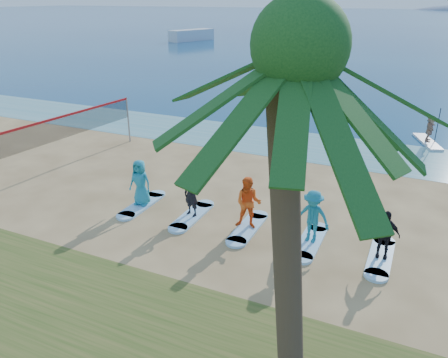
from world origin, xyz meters
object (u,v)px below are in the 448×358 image
at_px(boat_offshore_a, 192,41).
at_px(student_0, 140,182).
at_px(student_3, 312,216).
at_px(paddleboard, 427,142).
at_px(volleyball_net, 62,128).
at_px(palm_tree, 300,50).
at_px(surfboard_3, 310,242).
at_px(surfboard_1, 192,216).
at_px(surfboard_4, 380,257).
at_px(surfboard_2, 248,228).
at_px(surfboard_0, 142,205).
at_px(student_2, 248,203).
at_px(student_1, 191,194).
at_px(paddleboarder, 430,128).
at_px(student_4, 384,234).

relative_size(boat_offshore_a, student_0, 5.03).
bearing_deg(student_3, paddleboard, 82.72).
bearing_deg(student_0, volleyball_net, 156.47).
distance_m(palm_tree, surfboard_3, 9.04).
xyz_separation_m(surfboard_3, student_3, (0.00, 0.00, 0.94)).
relative_size(surfboard_1, surfboard_4, 1.00).
bearing_deg(surfboard_1, surfboard_2, 0.00).
bearing_deg(surfboard_0, student_2, 0.00).
bearing_deg(student_2, surfboard_4, -11.08).
bearing_deg(student_1, paddleboarder, 73.79).
bearing_deg(student_2, paddleboard, 56.61).
distance_m(volleyball_net, student_0, 6.16).
bearing_deg(boat_offshore_a, surfboard_2, -40.46).
bearing_deg(surfboard_2, student_4, 0.00).
relative_size(palm_tree, paddleboarder, 5.55).
bearing_deg(surfboard_3, volleyball_net, 170.43).
xyz_separation_m(palm_tree, paddleboard, (2.38, 19.22, -6.73)).
bearing_deg(palm_tree, student_1, 131.58).
xyz_separation_m(surfboard_1, surfboard_2, (2.22, 0.00, 0.00)).
bearing_deg(surfboard_0, surfboard_2, 0.00).
bearing_deg(palm_tree, surfboard_0, 141.56).
relative_size(paddleboard, surfboard_3, 1.36).
xyz_separation_m(volleyball_net, surfboard_1, (7.94, -2.09, -1.86)).
distance_m(volleyball_net, surfboard_4, 14.86).
xyz_separation_m(paddleboard, surfboard_2, (-5.45, -13.27, -0.01)).
bearing_deg(boat_offshore_a, student_4, -37.44).
height_order(boat_offshore_a, student_2, student_2).
bearing_deg(volleyball_net, surfboard_0, -20.04).
height_order(palm_tree, surfboard_4, palm_tree).
distance_m(volleyball_net, surfboard_3, 12.69).
height_order(paddleboard, paddleboarder, paddleboarder).
distance_m(boat_offshore_a, surfboard_3, 71.66).
distance_m(surfboard_1, student_4, 6.71).
height_order(surfboard_0, student_4, student_4).
height_order(paddleboarder, student_2, student_2).
distance_m(surfboard_1, student_2, 2.42).
bearing_deg(student_4, surfboard_1, 177.06).
bearing_deg(surfboard_2, student_0, 180.00).
relative_size(student_0, student_1, 1.06).
distance_m(surfboard_0, surfboard_4, 8.88).
relative_size(student_1, surfboard_4, 0.77).
bearing_deg(paddleboarder, surfboard_2, 159.45).
distance_m(palm_tree, student_1, 9.88).
bearing_deg(student_1, surfboard_3, 13.80).
distance_m(boat_offshore_a, student_2, 70.53).
bearing_deg(surfboard_1, surfboard_0, 180.00).
height_order(volleyball_net, surfboard_3, volleyball_net).
bearing_deg(surfboard_4, volleyball_net, 171.86).
relative_size(paddleboarder, surfboard_0, 0.66).
xyz_separation_m(volleyball_net, palm_tree, (13.22, -8.04, 4.89)).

